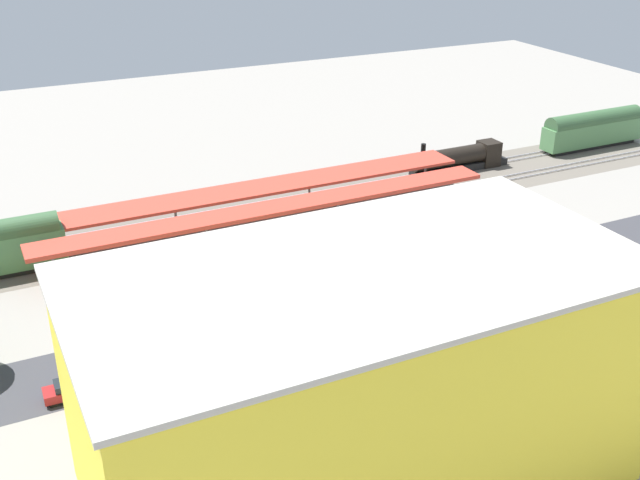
{
  "coord_description": "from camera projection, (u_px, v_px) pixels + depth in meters",
  "views": [
    {
      "loc": [
        33.91,
        64.12,
        38.86
      ],
      "look_at": [
        3.99,
        1.09,
        6.23
      ],
      "focal_mm": 43.17,
      "sensor_mm": 36.0,
      "label": 1
    }
  ],
  "objects": [
    {
      "name": "parked_car_2",
      "position": [
        416.0,
        304.0,
        76.32
      ],
      "size": [
        4.62,
        1.96,
        1.83
      ],
      "color": "black",
      "rests_on": "ground"
    },
    {
      "name": "passenger_coach",
      "position": [
        593.0,
        129.0,
        122.41
      ],
      "size": [
        18.41,
        3.34,
        5.95
      ],
      "color": "black",
      "rests_on": "ground"
    },
    {
      "name": "parked_car_0",
      "position": [
        548.0,
        272.0,
        82.48
      ],
      "size": [
        4.5,
        1.88,
        1.81
      ],
      "color": "black",
      "rests_on": "ground"
    },
    {
      "name": "parked_car_6",
      "position": [
        70.0,
        390.0,
        63.52
      ],
      "size": [
        4.34,
        1.85,
        1.63
      ],
      "color": "black",
      "rests_on": "ground"
    },
    {
      "name": "parked_car_1",
      "position": [
        489.0,
        283.0,
        80.17
      ],
      "size": [
        4.67,
        1.92,
        1.83
      ],
      "color": "black",
      "rests_on": "ground"
    },
    {
      "name": "rail_bed",
      "position": [
        275.0,
        213.0,
        99.27
      ],
      "size": [
        129.69,
        15.86,
        0.01
      ],
      "primitive_type": "cube",
      "rotation": [
        0.0,
        0.0,
        0.01
      ],
      "color": "#665E54",
      "rests_on": "ground"
    },
    {
      "name": "box_truck_0",
      "position": [
        333.0,
        341.0,
        68.35
      ],
      "size": [
        8.37,
        2.8,
        3.62
      ],
      "color": "black",
      "rests_on": "ground"
    },
    {
      "name": "box_truck_1",
      "position": [
        311.0,
        344.0,
        68.14
      ],
      "size": [
        9.11,
        3.3,
        3.33
      ],
      "color": "black",
      "rests_on": "ground"
    },
    {
      "name": "traffic_light",
      "position": [
        514.0,
        256.0,
        78.03
      ],
      "size": [
        0.5,
        0.36,
        6.45
      ],
      "color": "#333333",
      "rests_on": "ground"
    },
    {
      "name": "parked_car_4",
      "position": [
        257.0,
        346.0,
        69.42
      ],
      "size": [
        4.65,
        1.9,
        1.79
      ],
      "color": "black",
      "rests_on": "ground"
    },
    {
      "name": "street_asphalt",
      "position": [
        371.0,
        302.0,
        78.25
      ],
      "size": [
        129.63,
        10.42,
        0.01
      ],
      "primitive_type": "cube",
      "rotation": [
        0.0,
        0.0,
        0.01
      ],
      "color": "#38383D",
      "rests_on": "ground"
    },
    {
      "name": "platform_canopy_far",
      "position": [
        244.0,
        191.0,
        94.48
      ],
      "size": [
        58.92,
        5.94,
        4.54
      ],
      "color": "#C63D2D",
      "rests_on": "ground"
    },
    {
      "name": "construction_roof_slab",
      "position": [
        361.0,
        271.0,
        48.38
      ],
      "size": [
        37.07,
        19.47,
        0.4
      ],
      "primitive_type": "cube",
      "rotation": [
        0.0,
        0.0,
        0.01
      ],
      "color": "#B7B2A8",
      "rests_on": "construction_building"
    },
    {
      "name": "locomotive",
      "position": [
        460.0,
        159.0,
        113.16
      ],
      "size": [
        16.05,
        2.87,
        5.01
      ],
      "color": "black",
      "rests_on": "ground"
    },
    {
      "name": "platform_canopy_near",
      "position": [
        275.0,
        208.0,
        89.88
      ],
      "size": [
        56.06,
        4.63,
        4.44
      ],
      "color": "#C63D2D",
      "rests_on": "ground"
    },
    {
      "name": "street_tree_1",
      "position": [
        434.0,
        225.0,
        83.95
      ],
      "size": [
        4.66,
        4.66,
        7.15
      ],
      "color": "brown",
      "rests_on": "ground"
    },
    {
      "name": "ground_plane",
      "position": [
        349.0,
        282.0,
        82.11
      ],
      "size": [
        207.26,
        207.26,
        0.0
      ],
      "primitive_type": "plane",
      "color": "gray",
      "rests_on": "ground"
    },
    {
      "name": "construction_building",
      "position": [
        358.0,
        381.0,
        51.94
      ],
      "size": [
        36.46,
        18.87,
        16.41
      ],
      "primitive_type": "cube",
      "rotation": [
        0.0,
        0.0,
        0.01
      ],
      "color": "yellow",
      "rests_on": "ground"
    },
    {
      "name": "track_rails",
      "position": [
        275.0,
        211.0,
        99.2
      ],
      "size": [
        129.53,
        9.42,
        0.12
      ],
      "color": "#9E9EA8",
      "rests_on": "ground"
    },
    {
      "name": "parked_car_3",
      "position": [
        338.0,
        324.0,
        73.05
      ],
      "size": [
        4.78,
        1.99,
        1.6
      ],
      "color": "black",
      "rests_on": "ground"
    },
    {
      "name": "parked_car_5",
      "position": [
        168.0,
        363.0,
        66.9
      ],
      "size": [
        4.5,
        1.86,
        1.77
      ],
      "color": "black",
      "rests_on": "ground"
    }
  ]
}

